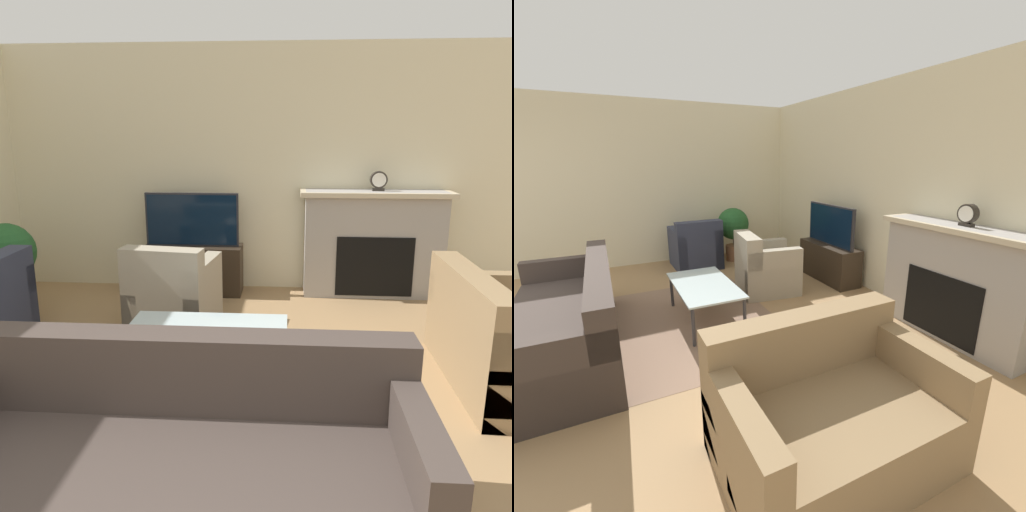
% 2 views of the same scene
% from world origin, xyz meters
% --- Properties ---
extents(wall_back, '(8.49, 0.06, 2.70)m').
position_xyz_m(wall_back, '(0.00, 4.68, 1.35)').
color(wall_back, beige).
rests_on(wall_back, ground_plane).
extents(wall_left, '(0.06, 7.65, 2.70)m').
position_xyz_m(wall_left, '(-2.78, 2.33, 1.35)').
color(wall_left, beige).
rests_on(wall_left, ground_plane).
extents(area_rug, '(2.34, 1.82, 0.00)m').
position_xyz_m(area_rug, '(-0.15, 2.15, 0.00)').
color(area_rug, '#896B56').
rests_on(area_rug, ground_plane).
extents(fireplace, '(1.61, 0.43, 1.16)m').
position_xyz_m(fireplace, '(1.34, 4.47, 0.61)').
color(fireplace, '#9E9993').
rests_on(fireplace, ground_plane).
extents(tv_stand, '(1.08, 0.37, 0.54)m').
position_xyz_m(tv_stand, '(-0.64, 4.39, 0.27)').
color(tv_stand, '#2D2319').
rests_on(tv_stand, ground_plane).
extents(tv, '(1.02, 0.06, 0.59)m').
position_xyz_m(tv, '(-0.64, 4.38, 0.84)').
color(tv, '#232328').
rests_on(tv, tv_stand).
extents(couch_sectional, '(2.22, 0.90, 0.82)m').
position_xyz_m(couch_sectional, '(-0.06, 1.00, 0.29)').
color(couch_sectional, '#3D332D').
rests_on(couch_sectional, ground_plane).
extents(couch_loveseat, '(0.90, 1.35, 0.82)m').
position_xyz_m(couch_loveseat, '(2.01, 2.47, 0.29)').
color(couch_loveseat, '#8C704C').
rests_on(couch_loveseat, ground_plane).
extents(armchair_by_window, '(0.80, 0.75, 0.82)m').
position_xyz_m(armchair_by_window, '(-2.15, 2.75, 0.30)').
color(armchair_by_window, '#33384C').
rests_on(armchair_by_window, ground_plane).
extents(armchair_accent, '(0.79, 0.83, 0.82)m').
position_xyz_m(armchair_accent, '(-0.62, 3.30, 0.31)').
color(armchair_accent, '#9E937F').
rests_on(armchair_accent, ground_plane).
extents(coffee_table, '(1.14, 0.62, 0.43)m').
position_xyz_m(coffee_table, '(-0.15, 2.32, 0.39)').
color(coffee_table, '#333338').
rests_on(coffee_table, ground_plane).
extents(potted_plant, '(0.55, 0.55, 0.94)m').
position_xyz_m(potted_plant, '(-2.26, 3.47, 0.60)').
color(potted_plant, '#AD704C').
rests_on(potted_plant, ground_plane).
extents(mantel_clock, '(0.18, 0.07, 0.21)m').
position_xyz_m(mantel_clock, '(1.36, 4.47, 1.27)').
color(mantel_clock, '#28231E').
rests_on(mantel_clock, fireplace).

